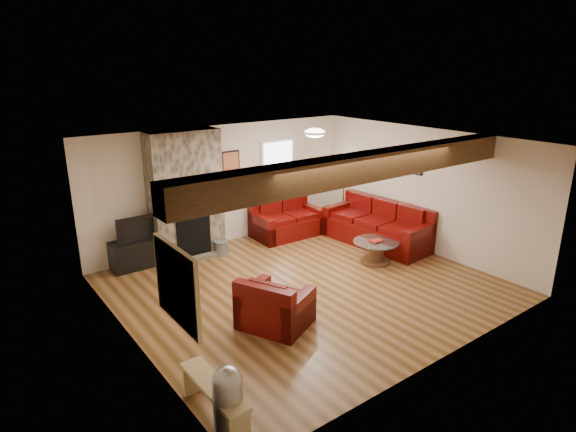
# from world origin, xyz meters

# --- Properties ---
(room) EXTENTS (8.00, 8.00, 8.00)m
(room) POSITION_xyz_m (0.00, 0.00, 1.25)
(room) COLOR #563816
(room) RESTS_ON ground
(floor) EXTENTS (6.00, 6.00, 0.00)m
(floor) POSITION_xyz_m (0.00, 0.00, 0.00)
(floor) COLOR #563816
(floor) RESTS_ON ground
(oak_beam) EXTENTS (6.00, 0.36, 0.38)m
(oak_beam) POSITION_xyz_m (0.00, -1.25, 2.31)
(oak_beam) COLOR #321D0F
(oak_beam) RESTS_ON room
(chimney_breast) EXTENTS (1.40, 0.67, 2.50)m
(chimney_breast) POSITION_xyz_m (-1.00, 2.49, 1.22)
(chimney_breast) COLOR #353129
(chimney_breast) RESTS_ON floor
(back_window) EXTENTS (0.90, 0.08, 1.10)m
(back_window) POSITION_xyz_m (1.35, 2.71, 1.55)
(back_window) COLOR silver
(back_window) RESTS_ON room
(hatch_window) EXTENTS (0.08, 1.00, 0.90)m
(hatch_window) POSITION_xyz_m (-2.96, -1.50, 1.45)
(hatch_window) COLOR tan
(hatch_window) RESTS_ON room
(ceiling_dome) EXTENTS (0.40, 0.40, 0.18)m
(ceiling_dome) POSITION_xyz_m (0.90, 0.90, 2.44)
(ceiling_dome) COLOR beige
(ceiling_dome) RESTS_ON room
(artwork_back) EXTENTS (0.42, 0.06, 0.52)m
(artwork_back) POSITION_xyz_m (0.15, 2.71, 1.70)
(artwork_back) COLOR black
(artwork_back) RESTS_ON room
(artwork_right) EXTENTS (0.06, 0.55, 0.42)m
(artwork_right) POSITION_xyz_m (2.96, 0.30, 1.75)
(artwork_right) COLOR black
(artwork_right) RESTS_ON room
(sofa_three) EXTENTS (1.16, 2.40, 0.90)m
(sofa_three) POSITION_xyz_m (2.48, 0.69, 0.45)
(sofa_three) COLOR #400804
(sofa_three) RESTS_ON floor
(loveseat) EXTENTS (1.54, 0.91, 0.80)m
(loveseat) POSITION_xyz_m (1.25, 2.23, 0.40)
(loveseat) COLOR #400804
(loveseat) RESTS_ON floor
(armchair_red) EXTENTS (1.15, 1.20, 0.76)m
(armchair_red) POSITION_xyz_m (-1.17, -0.75, 0.38)
(armchair_red) COLOR #400804
(armchair_red) RESTS_ON floor
(coffee_table) EXTENTS (0.87, 0.87, 0.46)m
(coffee_table) POSITION_xyz_m (1.73, 0.00, 0.21)
(coffee_table) COLOR #432515
(coffee_table) RESTS_ON floor
(tv_cabinet) EXTENTS (1.07, 0.43, 0.54)m
(tv_cabinet) POSITION_xyz_m (-1.99, 2.53, 0.27)
(tv_cabinet) COLOR black
(tv_cabinet) RESTS_ON floor
(television) EXTENTS (0.84, 0.11, 0.48)m
(television) POSITION_xyz_m (-1.99, 2.53, 0.78)
(television) COLOR black
(television) RESTS_ON tv_cabinet
(floor_lamp) EXTENTS (0.43, 0.43, 1.67)m
(floor_lamp) POSITION_xyz_m (2.80, 2.09, 1.43)
(floor_lamp) COLOR tan
(floor_lamp) RESTS_ON floor
(pine_bench) EXTENTS (0.26, 1.13, 0.42)m
(pine_bench) POSITION_xyz_m (-2.83, -1.95, 0.21)
(pine_bench) COLOR tan
(pine_bench) RESTS_ON floor
(pedal_bin) EXTENTS (0.41, 0.41, 0.79)m
(pedal_bin) POSITION_xyz_m (-2.82, -2.24, 0.40)
(pedal_bin) COLOR #B1B1B6
(pedal_bin) RESTS_ON floor
(coal_bucket) EXTENTS (0.31, 0.31, 0.29)m
(coal_bucket) POSITION_xyz_m (-0.46, 2.15, 0.15)
(coal_bucket) COLOR gray
(coal_bucket) RESTS_ON floor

